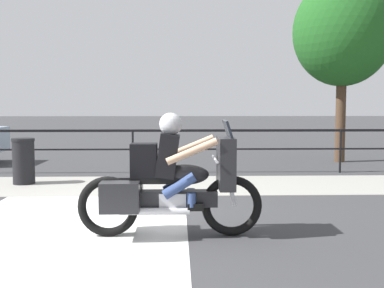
% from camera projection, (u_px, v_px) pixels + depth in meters
% --- Properties ---
extents(ground_plane, '(120.00, 120.00, 0.00)m').
position_uv_depth(ground_plane, '(98.00, 227.00, 6.62)').
color(ground_plane, '#38383A').
extents(sidewalk_band, '(44.00, 2.40, 0.01)m').
position_uv_depth(sidewalk_band, '(125.00, 185.00, 10.01)').
color(sidewalk_band, '#99968E').
rests_on(sidewalk_band, ground).
extents(crosswalk_band, '(3.23, 6.00, 0.01)m').
position_uv_depth(crosswalk_band, '(66.00, 231.00, 6.41)').
color(crosswalk_band, silver).
rests_on(crosswalk_band, ground).
extents(fence_railing, '(36.00, 0.05, 1.08)m').
position_uv_depth(fence_railing, '(133.00, 139.00, 11.66)').
color(fence_railing, black).
rests_on(fence_railing, ground).
extents(motorcycle, '(2.36, 0.76, 1.59)m').
position_uv_depth(motorcycle, '(170.00, 181.00, 6.13)').
color(motorcycle, black).
rests_on(motorcycle, ground).
extents(trash_bin, '(0.47, 0.47, 0.97)m').
position_uv_depth(trash_bin, '(24.00, 161.00, 10.14)').
color(trash_bin, black).
rests_on(trash_bin, ground).
extents(tree_behind_sign, '(2.84, 2.84, 5.33)m').
position_uv_depth(tree_behind_sign, '(343.00, 32.00, 13.79)').
color(tree_behind_sign, '#473323').
rests_on(tree_behind_sign, ground).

